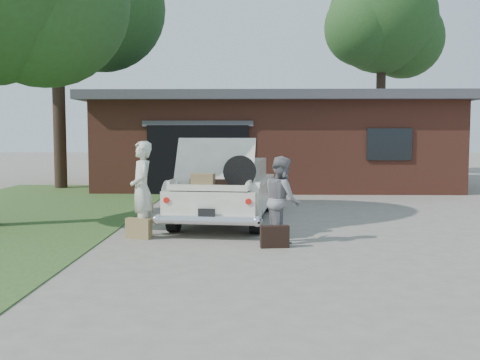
{
  "coord_description": "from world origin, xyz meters",
  "views": [
    {
      "loc": [
        0.24,
        -9.68,
        1.98
      ],
      "look_at": [
        0.0,
        0.6,
        1.1
      ],
      "focal_mm": 42.0,
      "sensor_mm": 36.0,
      "label": 1
    }
  ],
  "objects": [
    {
      "name": "ground",
      "position": [
        0.0,
        0.0,
        0.0
      ],
      "size": [
        90.0,
        90.0,
        0.0
      ],
      "primitive_type": "plane",
      "color": "gray",
      "rests_on": "ground"
    },
    {
      "name": "woman_left",
      "position": [
        -1.85,
        0.76,
        0.91
      ],
      "size": [
        0.63,
        0.77,
        1.81
      ],
      "primitive_type": "imported",
      "rotation": [
        0.0,
        0.0,
        -1.23
      ],
      "color": "beige",
      "rests_on": "ground"
    },
    {
      "name": "woman_right",
      "position": [
        0.76,
        0.3,
        0.78
      ],
      "size": [
        0.74,
        0.87,
        1.56
      ],
      "primitive_type": "imported",
      "rotation": [
        0.0,
        0.0,
        1.79
      ],
      "color": "gray",
      "rests_on": "ground"
    },
    {
      "name": "tree_right",
      "position": [
        6.32,
        17.1,
        6.94
      ],
      "size": [
        5.81,
        5.05,
        9.78
      ],
      "color": "#38281E",
      "rests_on": "ground"
    },
    {
      "name": "grass_strip",
      "position": [
        -5.5,
        3.0,
        0.01
      ],
      "size": [
        6.0,
        16.0,
        0.02
      ],
      "primitive_type": "cube",
      "color": "#2D4C1E",
      "rests_on": "ground"
    },
    {
      "name": "suitcase_left",
      "position": [
        -1.89,
        0.61,
        0.19
      ],
      "size": [
        0.52,
        0.31,
        0.38
      ],
      "primitive_type": "cube",
      "rotation": [
        0.0,
        0.0,
        -0.34
      ],
      "color": "#977E4D",
      "rests_on": "ground"
    },
    {
      "name": "sedan",
      "position": [
        -0.34,
        2.77,
        0.7
      ],
      "size": [
        2.36,
        4.96,
        1.86
      ],
      "rotation": [
        0.0,
        0.0,
        -0.11
      ],
      "color": "white",
      "rests_on": "ground"
    },
    {
      "name": "suitcase_right",
      "position": [
        0.61,
        -0.16,
        0.19
      ],
      "size": [
        0.51,
        0.22,
        0.38
      ],
      "primitive_type": "cube",
      "rotation": [
        0.0,
        0.0,
        0.14
      ],
      "color": "black",
      "rests_on": "ground"
    },
    {
      "name": "house",
      "position": [
        0.98,
        11.47,
        1.67
      ],
      "size": [
        12.8,
        7.8,
        3.3
      ],
      "color": "brown",
      "rests_on": "ground"
    }
  ]
}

